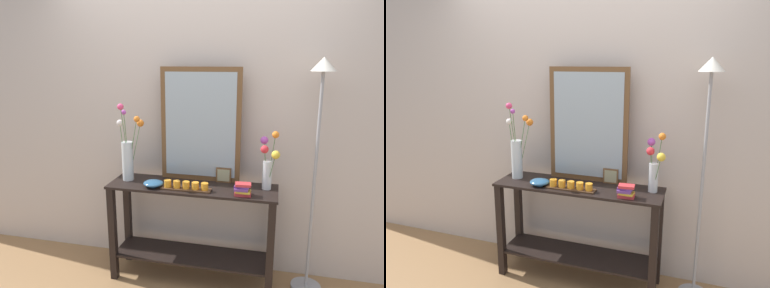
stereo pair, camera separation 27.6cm
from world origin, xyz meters
TOP-DOWN VIEW (x-y plane):
  - ground_plane at (0.00, 0.00)m, footprint 7.00×6.00m
  - wall_back at (0.00, 0.31)m, footprint 6.40×0.08m
  - console_table at (0.00, 0.00)m, footprint 1.35×0.39m
  - mirror_leaning at (0.03, 0.16)m, footprint 0.66×0.03m
  - tall_vase_left at (-0.55, 0.02)m, footprint 0.20×0.21m
  - vase_right at (0.59, 0.06)m, footprint 0.15×0.19m
  - candle_tray at (-0.02, -0.10)m, footprint 0.39×0.09m
  - picture_frame_small at (0.23, 0.14)m, footprint 0.12×0.01m
  - decorative_bowl at (-0.29, -0.10)m, footprint 0.16×0.16m
  - book_stack at (0.41, -0.12)m, footprint 0.13×0.10m
  - floor_lamp at (0.94, 0.08)m, footprint 0.24×0.24m

SIDE VIEW (x-z plane):
  - ground_plane at x=0.00m, z-range -0.02..0.00m
  - console_table at x=0.00m, z-range 0.09..0.92m
  - candle_tray at x=-0.02m, z-range 0.82..0.89m
  - decorative_bowl at x=-0.29m, z-range 0.83..0.89m
  - book_stack at x=0.41m, z-range 0.83..0.92m
  - picture_frame_small at x=0.23m, z-range 0.83..0.95m
  - vase_right at x=0.59m, z-range 0.81..1.27m
  - tall_vase_left at x=-0.55m, z-range 0.74..1.39m
  - floor_lamp at x=0.94m, z-range 0.32..2.16m
  - mirror_leaning at x=0.03m, z-range 0.83..1.76m
  - wall_back at x=0.00m, z-range 0.00..2.70m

